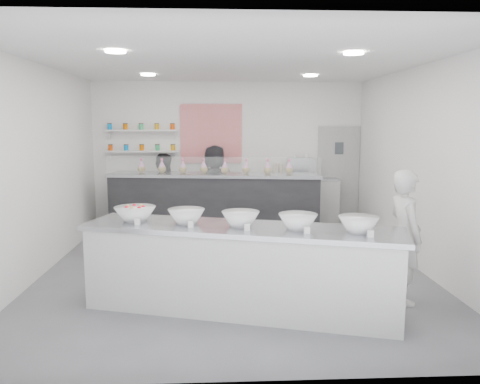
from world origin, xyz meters
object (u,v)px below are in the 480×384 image
at_px(prep_counter, 241,269).
at_px(espresso_machine, 300,169).
at_px(espresso_ledge, 304,203).
at_px(woman_prep, 405,237).
at_px(staff_right, 215,189).
at_px(back_bar, 215,206).
at_px(staff_left, 163,193).

relative_size(prep_counter, espresso_machine, 6.94).
xyz_separation_m(prep_counter, espresso_ledge, (1.52, 4.25, 0.02)).
xyz_separation_m(espresso_machine, woman_prep, (0.55, -4.06, -0.44)).
bearing_deg(woman_prep, prep_counter, 90.23).
bearing_deg(prep_counter, staff_right, 110.50).
distance_m(back_bar, espresso_ledge, 1.96).
bearing_deg(back_bar, prep_counter, -77.29).
height_order(back_bar, staff_left, staff_left).
bearing_deg(woman_prep, staff_right, 25.54).
bearing_deg(staff_left, staff_right, -174.65).
bearing_deg(espresso_ledge, staff_left, -176.03).
xyz_separation_m(espresso_machine, staff_right, (-1.74, -0.18, -0.38)).
height_order(espresso_ledge, espresso_machine, espresso_machine).
distance_m(espresso_ledge, espresso_machine, 0.73).
xyz_separation_m(back_bar, staff_left, (-1.03, 0.49, 0.17)).
bearing_deg(prep_counter, staff_left, 124.60).
relative_size(espresso_ledge, woman_prep, 0.87).
height_order(back_bar, espresso_ledge, back_bar).
height_order(back_bar, woman_prep, woman_prep).
distance_m(back_bar, staff_right, 0.57).
relative_size(back_bar, staff_left, 2.51).
relative_size(prep_counter, staff_right, 2.10).
bearing_deg(woman_prep, back_bar, 29.28).
bearing_deg(staff_right, espresso_ledge, -174.25).
xyz_separation_m(espresso_machine, staff_left, (-2.78, -0.20, -0.46)).
height_order(espresso_machine, staff_left, staff_left).
bearing_deg(espresso_ledge, woman_prep, -83.46).
distance_m(espresso_machine, staff_right, 1.79).
bearing_deg(back_bar, woman_prep, -48.07).
xyz_separation_m(espresso_ledge, espresso_machine, (-0.08, 0.00, 0.72)).
relative_size(prep_counter, espresso_ledge, 2.60).
distance_m(back_bar, espresso_machine, 1.99).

